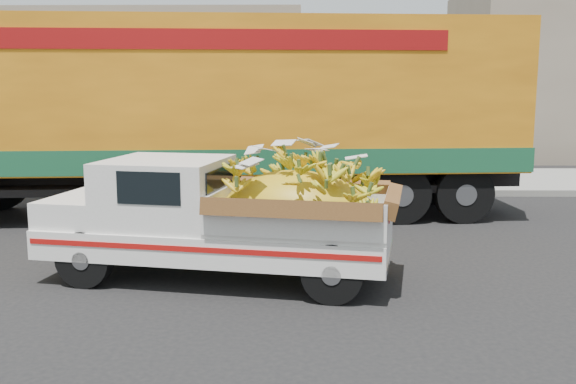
{
  "coord_description": "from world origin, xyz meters",
  "views": [
    {
      "loc": [
        0.87,
        -7.86,
        2.52
      ],
      "look_at": [
        0.76,
        0.81,
        1.11
      ],
      "focal_mm": 40.0,
      "sensor_mm": 36.0,
      "label": 1
    }
  ],
  "objects": [
    {
      "name": "semi_trailer",
      "position": [
        -0.72,
        4.69,
        2.12
      ],
      "size": [
        12.04,
        3.5,
        3.8
      ],
      "rotation": [
        0.0,
        0.0,
        0.08
      ],
      "color": "black",
      "rests_on": "ground"
    },
    {
      "name": "sidewalk",
      "position": [
        0.0,
        9.24,
        0.07
      ],
      "size": [
        60.0,
        4.0,
        0.14
      ],
      "primitive_type": "cube",
      "color": "gray",
      "rests_on": "ground"
    },
    {
      "name": "pickup_truck",
      "position": [
        0.18,
        0.36,
        0.85
      ],
      "size": [
        4.76,
        2.47,
        1.59
      ],
      "rotation": [
        0.0,
        0.0,
        -0.19
      ],
      "color": "black",
      "rests_on": "ground"
    },
    {
      "name": "building_left",
      "position": [
        -8.0,
        15.14,
        2.5
      ],
      "size": [
        18.0,
        6.0,
        5.0
      ],
      "primitive_type": "cube",
      "color": "gray",
      "rests_on": "ground"
    },
    {
      "name": "ground",
      "position": [
        0.0,
        0.0,
        0.0
      ],
      "size": [
        100.0,
        100.0,
        0.0
      ],
      "primitive_type": "plane",
      "color": "black",
      "rests_on": "ground"
    },
    {
      "name": "curb",
      "position": [
        0.0,
        7.14,
        0.07
      ],
      "size": [
        60.0,
        0.25,
        0.15
      ],
      "primitive_type": "cube",
      "color": "gray",
      "rests_on": "ground"
    }
  ]
}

